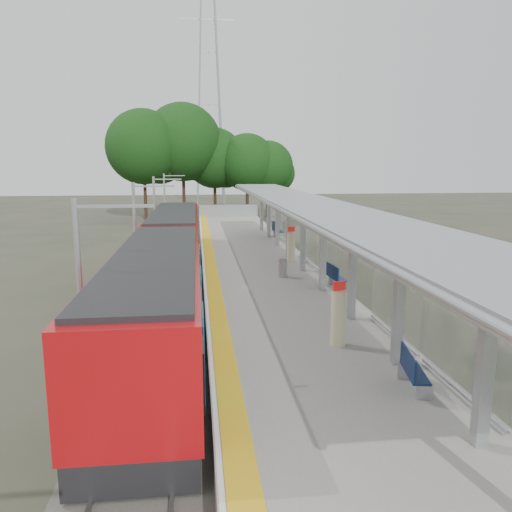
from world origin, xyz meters
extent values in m
cube|color=#59544C|center=(-4.50, 20.00, 0.12)|extent=(3.00, 70.00, 0.24)
cube|color=gray|center=(0.00, 20.00, 0.50)|extent=(6.00, 50.00, 1.00)
cube|color=gold|center=(-2.55, 20.00, 1.01)|extent=(0.60, 50.00, 0.02)
cube|color=#9EA0A5|center=(0.00, 44.95, 1.60)|extent=(6.00, 0.10, 1.20)
cube|color=black|center=(-4.50, 8.91, 0.65)|extent=(2.50, 13.50, 0.70)
cube|color=#A70B0F|center=(-4.50, 8.91, 2.25)|extent=(2.65, 13.50, 2.50)
cube|color=black|center=(-4.50, 8.91, 2.30)|extent=(2.72, 12.96, 1.20)
cube|color=black|center=(-4.50, 8.91, 3.55)|extent=(2.40, 12.82, 0.15)
cube|color=#0B5271|center=(-3.14, 8.91, 2.10)|extent=(0.04, 1.30, 2.00)
cylinder|color=black|center=(-4.50, 4.19, 0.35)|extent=(2.20, 0.70, 0.70)
cube|color=black|center=(-4.50, 23.01, 0.65)|extent=(2.50, 13.50, 0.70)
cube|color=#A70B0F|center=(-4.50, 23.01, 2.25)|extent=(2.65, 13.50, 2.50)
cube|color=black|center=(-4.50, 23.01, 2.30)|extent=(2.72, 12.96, 1.20)
cube|color=black|center=(-4.50, 23.01, 3.55)|extent=(2.40, 12.83, 0.15)
cube|color=#0B5271|center=(-3.14, 23.01, 2.10)|extent=(0.04, 1.30, 2.00)
cylinder|color=black|center=(-4.50, 18.29, 0.35)|extent=(2.20, 0.70, 0.70)
cube|color=black|center=(-4.50, 15.96, 2.00)|extent=(2.30, 0.80, 2.40)
cube|color=#9EA0A5|center=(2.00, 2.00, 2.75)|extent=(0.25, 0.25, 3.50)
cube|color=#9EA0A5|center=(2.00, 6.00, 2.75)|extent=(0.25, 0.25, 3.50)
cube|color=#9EA0A5|center=(2.00, 10.00, 2.75)|extent=(0.25, 0.25, 3.50)
cube|color=#9EA0A5|center=(2.00, 14.00, 2.75)|extent=(0.25, 0.25, 3.50)
cube|color=#9EA0A5|center=(2.00, 18.00, 2.75)|extent=(0.25, 0.25, 3.50)
cube|color=#9EA0A5|center=(2.00, 22.00, 2.75)|extent=(0.25, 0.25, 3.50)
cube|color=#9EA0A5|center=(2.00, 26.00, 2.75)|extent=(0.25, 0.25, 3.50)
cube|color=#9EA0A5|center=(2.00, 30.00, 2.75)|extent=(0.25, 0.25, 3.50)
cube|color=#9EA0A5|center=(2.00, 34.00, 2.75)|extent=(0.25, 0.25, 3.50)
cube|color=gray|center=(1.60, 16.00, 4.58)|extent=(3.20, 38.00, 0.16)
cylinder|color=#9EA0A5|center=(0.05, 16.00, 4.50)|extent=(0.24, 38.00, 0.24)
cube|color=silver|center=(2.70, 4.00, 2.20)|extent=(0.05, 3.70, 2.20)
cube|color=silver|center=(2.70, 8.00, 2.20)|extent=(0.05, 3.70, 2.20)
cube|color=silver|center=(2.70, 16.00, 2.20)|extent=(0.05, 3.70, 2.20)
cube|color=silver|center=(2.70, 20.00, 2.20)|extent=(0.05, 3.70, 2.20)
cube|color=silver|center=(2.70, 28.00, 2.20)|extent=(0.05, 3.70, 2.20)
cube|color=silver|center=(2.70, 32.00, 2.20)|extent=(0.05, 3.70, 2.20)
cylinder|color=#382316|center=(-8.97, 51.47, 2.73)|extent=(0.36, 0.36, 5.46)
sphere|color=#154313|center=(-8.97, 51.47, 8.19)|extent=(8.30, 8.30, 8.30)
cylinder|color=#382316|center=(-4.69, 52.88, 2.93)|extent=(0.36, 0.36, 5.85)
sphere|color=#154313|center=(-4.69, 52.88, 8.78)|extent=(8.89, 8.89, 8.89)
cylinder|color=#382316|center=(-1.03, 54.00, 2.33)|extent=(0.36, 0.36, 4.67)
sphere|color=#154313|center=(-1.03, 54.00, 7.00)|extent=(7.09, 7.09, 7.09)
cylinder|color=#382316|center=(2.70, 52.51, 2.18)|extent=(0.36, 0.36, 4.35)
sphere|color=#154313|center=(2.70, 52.51, 6.53)|extent=(6.61, 6.61, 6.61)
cylinder|color=#382316|center=(5.16, 53.09, 2.00)|extent=(0.36, 0.36, 4.01)
sphere|color=#154313|center=(5.16, 53.09, 6.01)|extent=(6.09, 6.09, 6.09)
cylinder|color=#9EA0A5|center=(-6.30, 7.00, 2.70)|extent=(0.16, 0.16, 5.40)
cube|color=#9EA0A5|center=(-5.30, 7.00, 5.20)|extent=(2.00, 0.08, 0.08)
cylinder|color=#9EA0A5|center=(-6.30, 19.00, 2.70)|extent=(0.16, 0.16, 5.40)
cube|color=#9EA0A5|center=(-5.30, 19.00, 5.20)|extent=(2.00, 0.08, 0.08)
cylinder|color=#9EA0A5|center=(-6.30, 31.00, 2.70)|extent=(0.16, 0.16, 5.40)
cube|color=#9EA0A5|center=(-5.30, 31.00, 5.20)|extent=(2.00, 0.08, 0.08)
cylinder|color=#9EA0A5|center=(-6.30, 43.00, 2.70)|extent=(0.16, 0.16, 5.40)
cube|color=#9EA0A5|center=(-5.30, 43.00, 5.20)|extent=(2.00, 0.08, 0.08)
cube|color=#0E2049|center=(1.82, 4.45, 1.41)|extent=(0.66, 1.43, 0.06)
cube|color=#0E2049|center=(1.63, 4.45, 1.69)|extent=(0.31, 1.37, 0.51)
cube|color=#9EA0A5|center=(1.82, 3.90, 1.20)|extent=(0.37, 0.12, 0.41)
cube|color=#9EA0A5|center=(1.82, 5.00, 1.20)|extent=(0.37, 0.12, 0.41)
cube|color=#0E2049|center=(2.70, 14.25, 1.45)|extent=(0.57, 1.54, 0.06)
cube|color=#0E2049|center=(2.50, 14.25, 1.75)|extent=(0.18, 1.51, 0.55)
cube|color=#9EA0A5|center=(2.70, 13.65, 1.22)|extent=(0.41, 0.09, 0.44)
cube|color=#9EA0A5|center=(2.70, 14.86, 1.22)|extent=(0.41, 0.09, 0.44)
cube|color=#0E2049|center=(2.60, 29.41, 1.50)|extent=(0.63, 1.71, 0.07)
cube|color=#0E2049|center=(2.38, 29.41, 1.84)|extent=(0.19, 1.67, 0.61)
cube|color=#9EA0A5|center=(2.60, 28.74, 1.25)|extent=(0.45, 0.10, 0.49)
cube|color=#9EA0A5|center=(2.60, 30.07, 1.25)|extent=(0.45, 0.10, 0.49)
cylinder|color=beige|center=(0.82, 7.50, 1.82)|extent=(0.44, 0.44, 1.63)
cube|color=red|center=(0.82, 7.50, 2.80)|extent=(0.39, 0.15, 0.27)
cylinder|color=beige|center=(1.87, 20.45, 1.81)|extent=(0.43, 0.43, 1.62)
cube|color=red|center=(1.87, 20.45, 2.79)|extent=(0.38, 0.12, 0.27)
cylinder|color=#9EA0A5|center=(0.77, 16.65, 1.42)|extent=(0.52, 0.52, 0.85)
camera|label=1|loc=(-3.22, -6.10, 6.25)|focal=35.00mm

